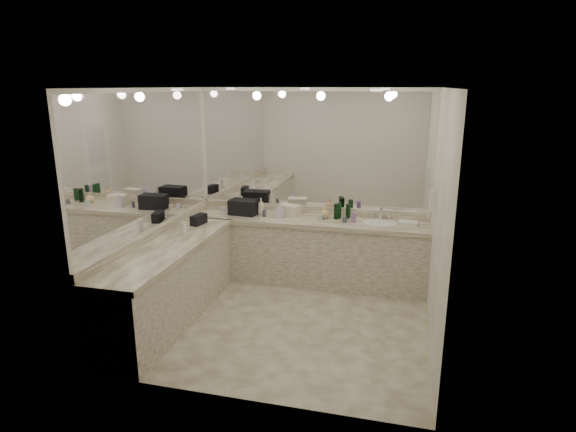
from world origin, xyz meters
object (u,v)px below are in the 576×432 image
(cream_cosmetic_case, at_px, (291,210))
(soap_bottle_c, at_px, (324,212))
(hand_towel, at_px, (408,223))
(soap_bottle_b, at_px, (279,211))
(sink, at_px, (379,223))
(soap_bottle_a, at_px, (261,207))
(wall_phone, at_px, (432,201))
(black_toiletry_bag, at_px, (243,207))

(cream_cosmetic_case, bearing_deg, soap_bottle_c, 12.16)
(hand_towel, distance_m, soap_bottle_c, 1.10)
(soap_bottle_b, relative_size, soap_bottle_c, 1.21)
(soap_bottle_b, bearing_deg, sink, 3.42)
(hand_towel, bearing_deg, soap_bottle_a, -179.74)
(wall_phone, distance_m, cream_cosmetic_case, 1.94)
(soap_bottle_a, bearing_deg, wall_phone, -13.47)
(wall_phone, distance_m, soap_bottle_a, 2.31)
(soap_bottle_a, relative_size, soap_bottle_b, 1.16)
(sink, height_order, wall_phone, wall_phone)
(black_toiletry_bag, xyz_separation_m, hand_towel, (2.21, 0.05, -0.09))
(soap_bottle_b, bearing_deg, wall_phone, -12.33)
(black_toiletry_bag, relative_size, soap_bottle_b, 1.87)
(black_toiletry_bag, height_order, soap_bottle_a, soap_bottle_a)
(soap_bottle_a, height_order, soap_bottle_b, soap_bottle_a)
(cream_cosmetic_case, relative_size, soap_bottle_b, 1.35)
(hand_towel, relative_size, soap_bottle_a, 1.05)
(hand_towel, xyz_separation_m, soap_bottle_a, (-1.98, -0.01, 0.10))
(wall_phone, height_order, soap_bottle_a, wall_phone)
(black_toiletry_bag, relative_size, cream_cosmetic_case, 1.38)
(black_toiletry_bag, bearing_deg, cream_cosmetic_case, 7.89)
(soap_bottle_b, bearing_deg, black_toiletry_bag, 172.94)
(cream_cosmetic_case, relative_size, soap_bottle_c, 1.64)
(soap_bottle_c, bearing_deg, wall_phone, -22.84)
(soap_bottle_b, bearing_deg, soap_bottle_c, 13.79)
(sink, xyz_separation_m, cream_cosmetic_case, (-1.21, 0.08, 0.08))
(wall_phone, bearing_deg, soap_bottle_c, 157.16)
(sink, height_order, cream_cosmetic_case, cream_cosmetic_case)
(cream_cosmetic_case, bearing_deg, black_toiletry_bag, -158.56)
(sink, height_order, hand_towel, hand_towel)
(black_toiletry_bag, height_order, soap_bottle_b, black_toiletry_bag)
(cream_cosmetic_case, distance_m, soap_bottle_b, 0.19)
(wall_phone, relative_size, soap_bottle_b, 1.20)
(sink, relative_size, cream_cosmetic_case, 1.63)
(wall_phone, height_order, soap_bottle_c, wall_phone)
(wall_phone, xyz_separation_m, soap_bottle_b, (-1.93, 0.42, -0.35))
(sink, distance_m, wall_phone, 0.91)
(sink, relative_size, hand_towel, 1.82)
(black_toiletry_bag, bearing_deg, hand_towel, 1.40)
(sink, bearing_deg, hand_towel, 6.46)
(hand_towel, bearing_deg, cream_cosmetic_case, 178.71)
(sink, xyz_separation_m, soap_bottle_b, (-1.32, -0.08, 0.10))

